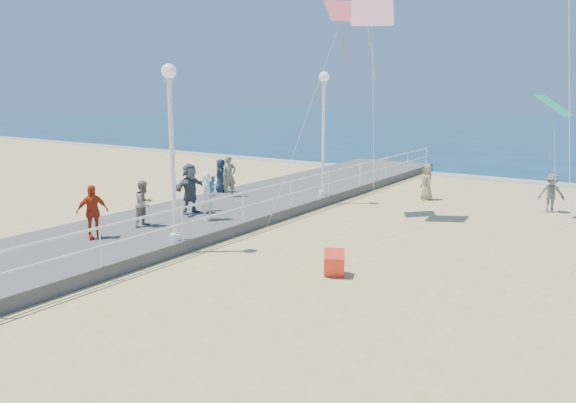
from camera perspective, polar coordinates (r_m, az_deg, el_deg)
The scene contains 19 objects.
ground at distance 14.71m, azimuth 3.80°, elevation -8.48°, with size 160.00×160.00×0.00m, color #ECCC7B.
surf_line at distance 33.59m, azimuth 21.63°, elevation 2.06°, with size 160.00×1.20×0.04m, color white.
boardwalk at distance 19.34m, azimuth -15.83°, elevation -3.42°, with size 5.00×44.00×0.40m, color #655F5B.
railing at distance 17.34m, azimuth -10.75°, elevation -1.29°, with size 0.05×42.00×0.55m.
lamp_post_mid at distance 17.19m, azimuth -11.76°, elevation 6.70°, with size 0.44×0.44×5.32m.
lamp_post_far at distance 24.35m, azimuth 3.64°, elevation 8.21°, with size 0.44×0.44×5.32m.
woman_holding_toddler at distance 20.05m, azimuth -8.14°, elevation 0.54°, with size 0.63×0.41×1.73m, color white.
toddler_held at distance 20.00m, azimuth -7.56°, elevation 1.57°, with size 0.36×0.28×0.74m, color #388FD2.
spectator_1 at distance 19.61m, azimuth -14.40°, elevation -0.19°, with size 0.76×0.59×1.57m, color gray.
spectator_3 at distance 18.43m, azimuth -19.27°, elevation -1.00°, with size 0.99×0.41×1.70m, color red.
spectator_4 at distance 25.55m, azimuth -6.83°, elevation 2.64°, with size 0.74×0.48×1.51m, color #1B2A3C.
spectator_5 at distance 21.24m, azimuth -9.91°, elevation 1.31°, with size 1.75×0.56×1.89m, color #535458.
spectator_6 at distance 24.37m, azimuth -5.99°, elevation 2.55°, with size 0.64×0.42×1.76m, color #807C59.
beach_walker_a at distance 25.34m, azimuth 25.20°, elevation 0.77°, with size 1.04×0.60×1.61m, color #5B5B60.
beach_walker_c at distance 26.38m, azimuth 13.92°, elevation 1.93°, with size 0.80×0.52×1.64m, color #857C5B.
box_kite at distance 15.35m, azimuth 4.71°, elevation -6.45°, with size 0.55×0.55×0.60m, color red.
kite_diamond_pink at distance 22.30m, azimuth 5.73°, elevation 18.70°, with size 1.32×1.32×0.02m, color #E95656.
kite_diamond_green at distance 23.80m, azimuth 25.39°, elevation 8.82°, with size 1.34×1.34×0.02m, color #25AD7A.
kite_diamond_redwhite at distance 21.57m, azimuth 8.56°, elevation 18.48°, with size 1.52×1.52×0.02m, color red.
Camera 1 is at (6.89, -12.01, 4.98)m, focal length 35.00 mm.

